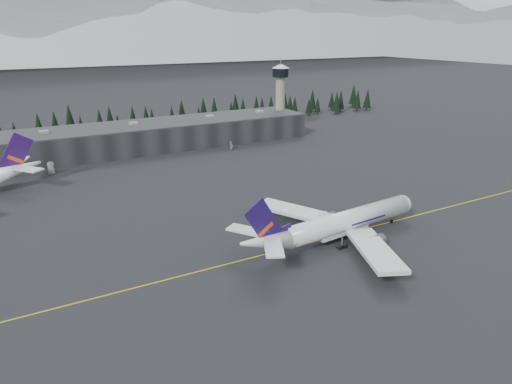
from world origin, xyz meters
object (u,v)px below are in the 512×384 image
control_tower (280,91)px  gse_vehicle_b (231,148)px  jet_main (335,225)px  gse_vehicle_a (52,173)px  terminal (155,135)px

control_tower → gse_vehicle_b: control_tower is taller
control_tower → jet_main: control_tower is taller
control_tower → gse_vehicle_a: size_ratio=6.96×
gse_vehicle_a → gse_vehicle_b: gse_vehicle_a is taller
terminal → gse_vehicle_b: (31.72, -22.00, -5.61)m
jet_main → gse_vehicle_a: bearing=115.9°
jet_main → gse_vehicle_a: 122.82m
terminal → control_tower: size_ratio=4.24×
control_tower → jet_main: 147.98m
terminal → gse_vehicle_b: bearing=-34.7°
gse_vehicle_b → jet_main: bearing=-4.2°
control_tower → gse_vehicle_a: bearing=-168.0°
gse_vehicle_b → gse_vehicle_a: bearing=-82.4°
terminal → control_tower: 76.98m
control_tower → terminal: bearing=-177.7°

